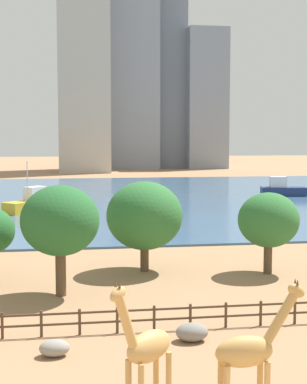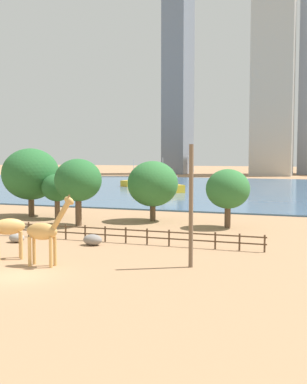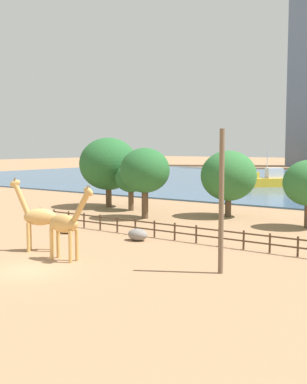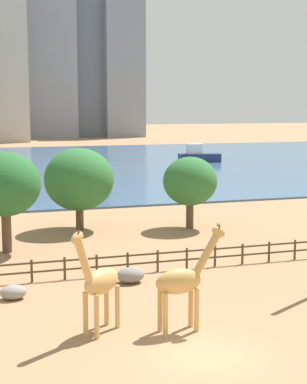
# 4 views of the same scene
# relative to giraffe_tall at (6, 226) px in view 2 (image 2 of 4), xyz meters

# --- Properties ---
(ground_plane) EXTENTS (400.00, 400.00, 0.00)m
(ground_plane) POSITION_rel_giraffe_tall_xyz_m (3.53, 76.38, -2.30)
(ground_plane) COLOR #9E7551
(harbor_water) EXTENTS (180.00, 86.00, 0.20)m
(harbor_water) POSITION_rel_giraffe_tall_xyz_m (3.53, 73.38, -2.20)
(harbor_water) COLOR #3D6084
(harbor_water) RESTS_ON ground
(giraffe_tall) EXTENTS (2.70, 2.44, 4.93)m
(giraffe_tall) POSITION_rel_giraffe_tall_xyz_m (0.00, 0.00, 0.00)
(giraffe_tall) COLOR tan
(giraffe_tall) RESTS_ON ground
(giraffe_companion) EXTENTS (3.43, 1.04, 4.71)m
(giraffe_companion) POSITION_rel_giraffe_tall_xyz_m (3.54, -0.82, -0.03)
(giraffe_companion) COLOR tan
(giraffe_companion) RESTS_ON ground
(utility_pole) EXTENTS (0.28, 0.28, 7.85)m
(utility_pole) POSITION_rel_giraffe_tall_xyz_m (12.48, 2.05, 1.63)
(utility_pole) COLOR brown
(utility_pole) RESTS_ON ground
(boulder_near_fence) EXTENTS (1.35, 0.99, 0.75)m
(boulder_near_fence) POSITION_rel_giraffe_tall_xyz_m (-3.27, 5.71, -1.92)
(boulder_near_fence) COLOR gray
(boulder_near_fence) RESTS_ON ground
(boulder_by_pole) EXTENTS (1.57, 1.16, 0.87)m
(boulder_by_pole) POSITION_rel_giraffe_tall_xyz_m (3.17, 6.67, -1.86)
(boulder_by_pole) COLOR gray
(boulder_by_pole) RESTS_ON ground
(enclosure_fence) EXTENTS (26.12, 0.14, 1.30)m
(enclosure_fence) POSITION_rel_giraffe_tall_xyz_m (3.50, 8.38, -1.55)
(enclosure_fence) COLOR #4C3826
(enclosure_fence) RESTS_ON ground
(tree_left_large) EXTENTS (4.33, 4.33, 5.79)m
(tree_left_large) POSITION_rel_giraffe_tall_xyz_m (11.53, 19.47, 1.52)
(tree_left_large) COLOR brown
(tree_left_large) RESTS_ON ground
(tree_center_broad) EXTENTS (3.42, 3.42, 5.08)m
(tree_center_broad) POSITION_rel_giraffe_tall_xyz_m (-7.65, 19.46, 1.19)
(tree_center_broad) COLOR brown
(tree_center_broad) RESTS_ON ground
(tree_right_tall) EXTENTS (6.62, 6.62, 7.93)m
(tree_right_tall) POSITION_rel_giraffe_tall_xyz_m (-11.70, 20.44, 2.64)
(tree_right_tall) COLOR brown
(tree_right_tall) RESTS_ON ground
(tree_left_small) EXTENTS (4.77, 4.77, 6.79)m
(tree_left_small) POSITION_rel_giraffe_tall_xyz_m (-3.00, 15.77, 2.31)
(tree_left_small) COLOR brown
(tree_left_small) RESTS_ON ground
(tree_right_small) EXTENTS (5.48, 5.48, 6.52)m
(tree_right_small) POSITION_rel_giraffe_tall_xyz_m (2.96, 21.51, 1.75)
(tree_right_small) COLOR brown
(tree_right_small) RESTS_ON ground
(boat_ferry) EXTENTS (6.87, 6.96, 6.47)m
(boat_ferry) POSITION_rel_giraffe_tall_xyz_m (-6.80, 55.86, -1.02)
(boat_ferry) COLOR gold
(boat_ferry) RESTS_ON harbor_water
(boat_tug) EXTENTS (5.06, 6.90, 5.89)m
(boat_tug) POSITION_rel_giraffe_tall_xyz_m (-19.46, 72.88, -1.11)
(boat_tug) COLOR gold
(boat_tug) RESTS_ON harbor_water
(skyline_tower_needle) EXTENTS (8.46, 15.54, 81.27)m
(skyline_tower_needle) POSITION_rel_giraffe_tall_xyz_m (-32.31, 149.23, 38.34)
(skyline_tower_needle) COLOR slate
(skyline_tower_needle) RESTS_ON ground
(skyline_tower_glass) EXTENTS (13.86, 11.73, 106.86)m
(skyline_tower_glass) POSITION_rel_giraffe_tall_xyz_m (3.24, 142.71, 51.13)
(skyline_tower_glass) COLOR #B7B2A8
(skyline_tower_glass) RESTS_ON ground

